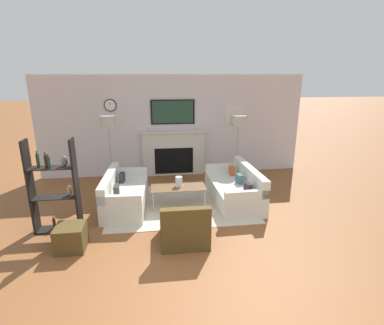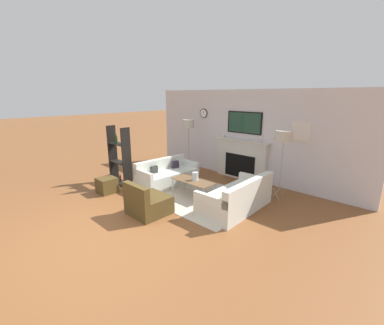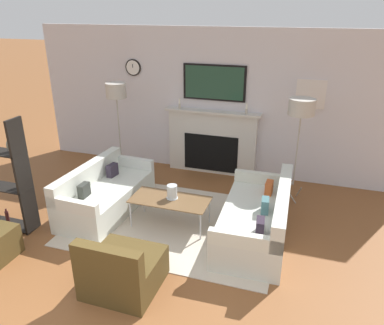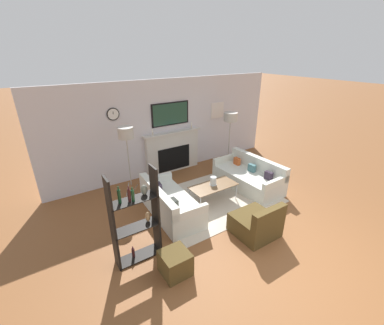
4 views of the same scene
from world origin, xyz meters
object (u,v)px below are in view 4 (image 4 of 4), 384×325
object	(u,v)px
floor_lamp_right	(231,118)
ottoman	(175,263)
hurricane_candle	(213,181)
shelf_unit	(136,218)
couch_left	(170,204)
floor_lamp_left	(126,134)
coffee_table	(213,187)
armchair	(256,224)
couch_right	(249,177)

from	to	relation	value
floor_lamp_right	ottoman	xyz separation A→B (m)	(-3.51, -2.80, -1.37)
hurricane_candle	floor_lamp_right	distance (m)	2.37
shelf_unit	couch_left	bearing A→B (deg)	37.88
couch_left	floor_lamp_left	bearing A→B (deg)	106.85
coffee_table	floor_lamp_left	world-z (taller)	floor_lamp_left
coffee_table	shelf_unit	world-z (taller)	shelf_unit
coffee_table	floor_lamp_right	xyz separation A→B (m)	(1.65, 1.39, 1.16)
hurricane_candle	floor_lamp_left	bearing A→B (deg)	138.92
hurricane_candle	couch_left	bearing A→B (deg)	177.51
couch_left	ottoman	xyz separation A→B (m)	(-0.72, -1.50, -0.07)
armchair	ottoman	world-z (taller)	armchair
armchair	coffee_table	size ratio (longest dim) A/B	0.70
shelf_unit	ottoman	size ratio (longest dim) A/B	3.74
couch_left	ottoman	size ratio (longest dim) A/B	3.95
armchair	floor_lamp_left	size ratio (longest dim) A/B	0.45
floor_lamp_left	ottoman	bearing A→B (deg)	-96.58
hurricane_candle	shelf_unit	bearing A→B (deg)	-160.58
couch_right	armchair	xyz separation A→B (m)	(-1.29, -1.53, -0.03)
coffee_table	ottoman	world-z (taller)	coffee_table
floor_lamp_left	ottoman	xyz separation A→B (m)	(-0.32, -2.80, -1.41)
coffee_table	shelf_unit	bearing A→B (deg)	-161.34
couch_left	hurricane_candle	size ratio (longest dim) A/B	8.62
floor_lamp_left	couch_left	bearing A→B (deg)	-73.15
couch_left	shelf_unit	distance (m)	1.47
hurricane_candle	ottoman	xyz separation A→B (m)	(-1.88, -1.45, -0.32)
couch_left	floor_lamp_right	distance (m)	3.34
couch_right	floor_lamp_left	distance (m)	3.36
hurricane_candle	shelf_unit	distance (m)	2.39
floor_lamp_left	shelf_unit	bearing A→B (deg)	-107.71
armchair	hurricane_candle	size ratio (longest dim) A/B	3.87
floor_lamp_right	shelf_unit	bearing A→B (deg)	-151.03
floor_lamp_left	floor_lamp_right	distance (m)	3.19
couch_right	ottoman	size ratio (longest dim) A/B	4.25
couch_left	shelf_unit	world-z (taller)	shelf_unit
hurricane_candle	floor_lamp_left	world-z (taller)	floor_lamp_left
armchair	ottoman	xyz separation A→B (m)	(-1.83, 0.03, -0.04)
coffee_table	ottoman	xyz separation A→B (m)	(-1.86, -1.41, -0.20)
couch_left	hurricane_candle	world-z (taller)	couch_left
couch_left	floor_lamp_right	world-z (taller)	floor_lamp_right
coffee_table	hurricane_candle	world-z (taller)	hurricane_candle
coffee_table	ottoman	distance (m)	2.34
couch_right	coffee_table	xyz separation A→B (m)	(-1.27, -0.09, 0.13)
floor_lamp_right	coffee_table	bearing A→B (deg)	-139.86
coffee_table	shelf_unit	size ratio (longest dim) A/B	0.68
armchair	couch_left	bearing A→B (deg)	126.01
ottoman	armchair	bearing A→B (deg)	-0.91
ottoman	shelf_unit	bearing A→B (deg)	118.73
shelf_unit	hurricane_candle	bearing A→B (deg)	19.42
armchair	coffee_table	xyz separation A→B (m)	(0.03, 1.44, 0.16)
couch_left	armchair	world-z (taller)	armchair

